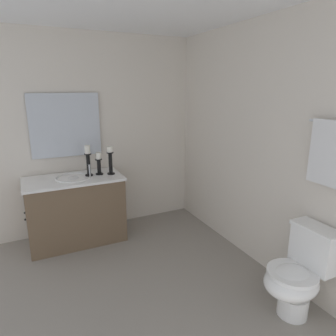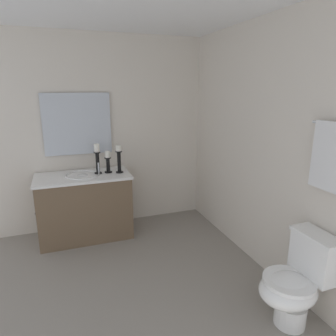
# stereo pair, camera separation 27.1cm
# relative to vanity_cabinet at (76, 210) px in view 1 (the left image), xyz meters

# --- Properties ---
(floor) EXTENTS (3.15, 2.91, 0.02)m
(floor) POSITION_rel_vanity_cabinet_xyz_m (1.25, 0.21, -0.41)
(floor) COLOR gray
(floor) RESTS_ON ground
(wall_back) EXTENTS (3.15, 0.04, 2.45)m
(wall_back) POSITION_rel_vanity_cabinet_xyz_m (1.25, 1.66, 0.83)
(wall_back) COLOR silver
(wall_back) RESTS_ON ground
(wall_left) EXTENTS (0.04, 2.91, 2.45)m
(wall_left) POSITION_rel_vanity_cabinet_xyz_m (-0.33, 0.21, 0.83)
(wall_left) COLOR silver
(wall_left) RESTS_ON ground
(vanity_cabinet) EXTENTS (0.58, 1.11, 0.79)m
(vanity_cabinet) POSITION_rel_vanity_cabinet_xyz_m (0.00, 0.00, 0.00)
(vanity_cabinet) COLOR brown
(vanity_cabinet) RESTS_ON ground
(sink_basin) EXTENTS (0.40, 0.40, 0.24)m
(sink_basin) POSITION_rel_vanity_cabinet_xyz_m (-0.00, 0.00, 0.36)
(sink_basin) COLOR white
(sink_basin) RESTS_ON vanity_cabinet
(mirror) EXTENTS (0.02, 0.81, 0.75)m
(mirror) POSITION_rel_vanity_cabinet_xyz_m (-0.28, 0.00, 0.97)
(mirror) COLOR silver
(candle_holder_tall) EXTENTS (0.09, 0.09, 0.34)m
(candle_holder_tall) POSITION_rel_vanity_cabinet_xyz_m (0.04, 0.44, 0.57)
(candle_holder_tall) COLOR black
(candle_holder_tall) RESTS_ON vanity_cabinet
(candle_holder_short) EXTENTS (0.09, 0.09, 0.27)m
(candle_holder_short) POSITION_rel_vanity_cabinet_xyz_m (-0.01, 0.31, 0.54)
(candle_holder_short) COLOR black
(candle_holder_short) RESTS_ON vanity_cabinet
(candle_holder_mid) EXTENTS (0.09, 0.09, 0.36)m
(candle_holder_mid) POSITION_rel_vanity_cabinet_xyz_m (-0.01, 0.19, 0.59)
(candle_holder_mid) COLOR black
(candle_holder_mid) RESTS_ON vanity_cabinet
(toilet) EXTENTS (0.39, 0.54, 0.75)m
(toilet) POSITION_rel_vanity_cabinet_xyz_m (2.04, 1.38, -0.03)
(toilet) COLOR white
(toilet) RESTS_ON ground
(towel_near_vanity) EXTENTS (0.28, 0.03, 0.50)m
(towel_near_vanity) POSITION_rel_vanity_cabinet_xyz_m (1.99, 1.58, 0.93)
(towel_near_vanity) COLOR white
(towel_near_vanity) RESTS_ON towel_bar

